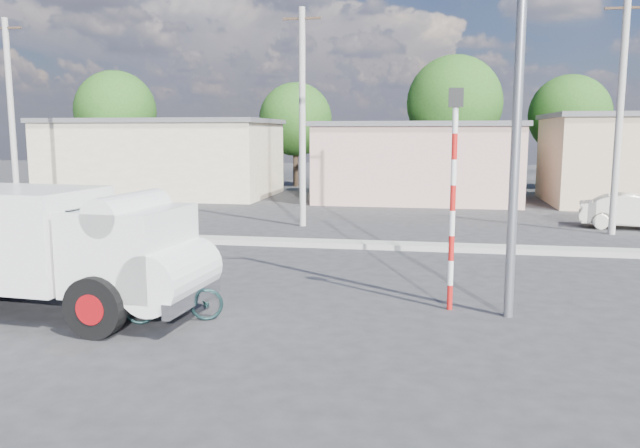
% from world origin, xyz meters
% --- Properties ---
extents(ground_plane, '(120.00, 120.00, 0.00)m').
position_xyz_m(ground_plane, '(0.00, 0.00, 0.00)').
color(ground_plane, '#27282A').
rests_on(ground_plane, ground).
extents(median, '(40.00, 0.80, 0.16)m').
position_xyz_m(median, '(0.00, 8.00, 0.08)').
color(median, '#99968E').
rests_on(median, ground).
extents(truck, '(6.08, 2.72, 2.45)m').
position_xyz_m(truck, '(-4.30, -0.22, 1.36)').
color(truck, black).
rests_on(truck, ground).
extents(bicycle, '(1.93, 1.28, 0.96)m').
position_xyz_m(bicycle, '(-1.90, -0.28, 0.48)').
color(bicycle, black).
rests_on(bicycle, ground).
extents(cyclist, '(0.53, 0.63, 1.48)m').
position_xyz_m(cyclist, '(-1.90, -0.28, 0.74)').
color(cyclist, white).
rests_on(cyclist, ground).
extents(car_cream, '(4.08, 2.10, 1.28)m').
position_xyz_m(car_cream, '(10.19, 13.44, 0.64)').
color(car_cream, white).
rests_on(car_cream, ground).
extents(traffic_pole, '(0.28, 0.18, 4.36)m').
position_xyz_m(traffic_pole, '(3.20, 1.50, 2.59)').
color(traffic_pole, red).
rests_on(traffic_pole, ground).
extents(streetlight, '(2.34, 0.22, 9.00)m').
position_xyz_m(streetlight, '(4.14, 1.20, 4.96)').
color(streetlight, slate).
rests_on(streetlight, ground).
extents(building_row, '(37.80, 7.30, 4.44)m').
position_xyz_m(building_row, '(1.10, 22.00, 2.13)').
color(building_row, beige).
rests_on(building_row, ground).
extents(tree_row, '(43.62, 7.43, 8.42)m').
position_xyz_m(tree_row, '(3.76, 28.45, 4.99)').
color(tree_row, '#38281E').
rests_on(tree_row, ground).
extents(utility_poles, '(35.40, 0.24, 8.00)m').
position_xyz_m(utility_poles, '(3.25, 12.00, 4.07)').
color(utility_poles, '#99968E').
rests_on(utility_poles, ground).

